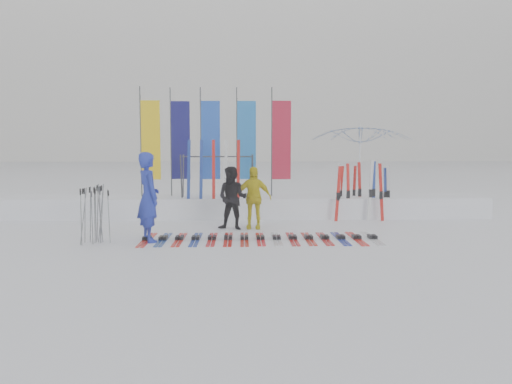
{
  "coord_description": "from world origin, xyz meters",
  "views": [
    {
      "loc": [
        -0.16,
        -10.04,
        2.06
      ],
      "look_at": [
        0.2,
        1.6,
        1.0
      ],
      "focal_mm": 35.0,
      "sensor_mm": 36.0,
      "label": 1
    }
  ],
  "objects_px": {
    "person_blue": "(148,197)",
    "person_yellow": "(253,198)",
    "person_black": "(233,198)",
    "ski_row": "(260,238)",
    "tent_canopy": "(360,167)",
    "ski_rack": "(217,170)"
  },
  "relations": [
    {
      "from": "person_black",
      "to": "person_blue",
      "type": "bearing_deg",
      "value": -123.8
    },
    {
      "from": "tent_canopy",
      "to": "ski_rack",
      "type": "xyz_separation_m",
      "value": [
        -4.42,
        -1.3,
        -0.03
      ]
    },
    {
      "from": "person_yellow",
      "to": "ski_row",
      "type": "relative_size",
      "value": 0.3
    },
    {
      "from": "tent_canopy",
      "to": "ski_rack",
      "type": "bearing_deg",
      "value": -163.64
    },
    {
      "from": "person_blue",
      "to": "person_black",
      "type": "relative_size",
      "value": 1.24
    },
    {
      "from": "person_yellow",
      "to": "ski_row",
      "type": "bearing_deg",
      "value": -78.83
    },
    {
      "from": "person_blue",
      "to": "person_black",
      "type": "bearing_deg",
      "value": -78.16
    },
    {
      "from": "person_blue",
      "to": "person_yellow",
      "type": "xyz_separation_m",
      "value": [
        2.31,
        1.65,
        -0.19
      ]
    },
    {
      "from": "person_blue",
      "to": "tent_canopy",
      "type": "xyz_separation_m",
      "value": [
        5.75,
        4.73,
        0.44
      ]
    },
    {
      "from": "person_blue",
      "to": "person_black",
      "type": "distance_m",
      "value": 2.35
    },
    {
      "from": "ski_rack",
      "to": "tent_canopy",
      "type": "bearing_deg",
      "value": 16.36
    },
    {
      "from": "person_blue",
      "to": "person_yellow",
      "type": "distance_m",
      "value": 2.84
    },
    {
      "from": "person_black",
      "to": "ski_row",
      "type": "height_order",
      "value": "person_black"
    },
    {
      "from": "person_yellow",
      "to": "ski_row",
      "type": "distance_m",
      "value": 1.68
    },
    {
      "from": "person_yellow",
      "to": "person_blue",
      "type": "bearing_deg",
      "value": -137.92
    },
    {
      "from": "person_black",
      "to": "person_yellow",
      "type": "distance_m",
      "value": 0.53
    },
    {
      "from": "person_yellow",
      "to": "ski_rack",
      "type": "relative_size",
      "value": 0.77
    },
    {
      "from": "tent_canopy",
      "to": "ski_rack",
      "type": "height_order",
      "value": "tent_canopy"
    },
    {
      "from": "person_black",
      "to": "ski_row",
      "type": "relative_size",
      "value": 0.3
    },
    {
      "from": "tent_canopy",
      "to": "person_blue",
      "type": "bearing_deg",
      "value": -140.54
    },
    {
      "from": "tent_canopy",
      "to": "ski_rack",
      "type": "distance_m",
      "value": 4.6
    },
    {
      "from": "person_blue",
      "to": "tent_canopy",
      "type": "distance_m",
      "value": 7.46
    }
  ]
}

